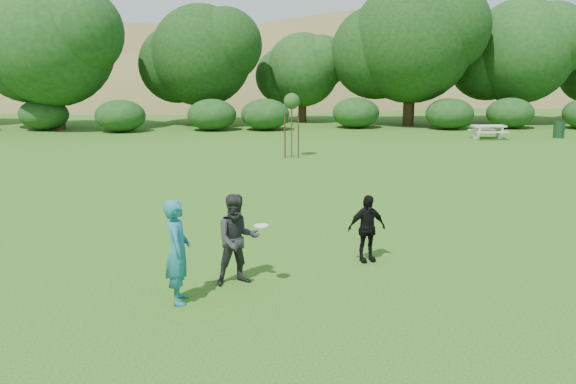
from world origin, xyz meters
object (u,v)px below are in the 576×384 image
object	(u,v)px
player_teal	(178,252)
picnic_table	(488,130)
trash_can_near	(559,130)
sapling	(292,103)
player_grey	(237,240)
player_black	(367,228)

from	to	relation	value
player_teal	picnic_table	bearing A→B (deg)	-39.72
trash_can_near	sapling	xyz separation A→B (m)	(-15.69, -6.00, 1.97)
player_grey	trash_can_near	bearing A→B (deg)	34.76
player_black	trash_can_near	distance (m)	24.77
player_grey	picnic_table	size ratio (longest dim) A/B	0.96
trash_can_near	sapling	bearing A→B (deg)	-159.06
sapling	trash_can_near	bearing A→B (deg)	20.94
sapling	player_grey	bearing A→B (deg)	-98.25
player_teal	picnic_table	distance (m)	25.76
trash_can_near	picnic_table	world-z (taller)	trash_can_near
picnic_table	player_teal	bearing A→B (deg)	-124.54
player_teal	sapling	xyz separation A→B (m)	(3.13, 15.42, 1.50)
player_teal	sapling	world-z (taller)	sapling
player_black	picnic_table	world-z (taller)	player_black
player_grey	player_black	bearing A→B (deg)	7.39
player_teal	player_grey	size ratio (longest dim) A/B	1.06
player_grey	trash_can_near	xyz separation A→B (m)	(17.81, 20.66, -0.41)
player_teal	player_grey	bearing A→B (deg)	-57.71
player_black	picnic_table	distance (m)	22.25
player_black	player_teal	bearing A→B (deg)	-167.34
player_grey	trash_can_near	world-z (taller)	player_grey
player_teal	trash_can_near	xyz separation A→B (m)	(18.82, 21.42, -0.46)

